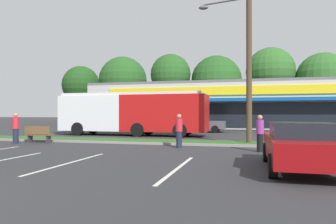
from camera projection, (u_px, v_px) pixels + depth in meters
grass_median at (135, 141)px, 18.24m from camera, size 56.00×2.20×0.12m
curb_lip at (127, 143)px, 17.06m from camera, size 56.00×0.24×0.12m
parking_stripe_2 at (70, 163)px, 10.50m from camera, size 0.12×4.80×0.01m
parking_stripe_3 at (178, 168)px, 9.42m from camera, size 0.12×4.80×0.01m
parking_stripe_4 at (273, 163)px, 10.40m from camera, size 0.12×4.80×0.01m
storefront_building at (218, 106)px, 37.89m from camera, size 29.96×11.44×5.30m
tree_far_left at (81, 85)px, 55.80m from camera, size 6.69×6.69×10.22m
tree_left at (123, 81)px, 52.50m from camera, size 8.08×8.08×11.31m
tree_mid_left at (171, 74)px, 47.78m from camera, size 6.20×6.20×10.84m
tree_mid at (216, 81)px, 47.38m from camera, size 7.66×7.66×10.54m
tree_mid_right at (270, 72)px, 47.73m from camera, size 7.42×7.42×11.86m
tree_right at (323, 79)px, 45.65m from camera, size 7.77×7.77×10.66m
utility_pole at (247, 36)px, 16.75m from camera, size 3.14×2.37×11.03m
city_bus at (133, 112)px, 23.73m from camera, size 11.51×2.76×3.25m
bus_stop_bench at (38, 134)px, 17.60m from camera, size 1.60×0.45×0.95m
car_1 at (201, 124)px, 28.00m from camera, size 4.31×1.99×1.41m
car_2 at (300, 145)px, 9.13m from camera, size 1.98×4.63×1.42m
pedestrian_near_bench at (260, 133)px, 13.52m from camera, size 0.32×0.32×1.61m
pedestrian_by_pole at (16, 128)px, 17.16m from camera, size 0.34×0.34×1.71m
pedestrian_mid at (179, 131)px, 15.11m from camera, size 0.33×0.33×1.65m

